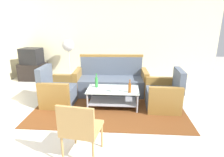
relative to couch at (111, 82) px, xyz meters
The scene contains 14 objects.
ground_plane 1.57m from the couch, 92.84° to the right, with size 14.00×14.00×0.00m, color beige.
wall_back 1.87m from the couch, 92.88° to the left, with size 6.52×0.12×2.80m.
rug 0.77m from the couch, 88.26° to the right, with size 3.16×2.20×0.01m, color brown.
couch is the anchor object (origin of this frame).
armchair_left 1.35m from the couch, 148.32° to the right, with size 0.72×0.78×0.85m.
armchair_right 1.42m from the couch, 33.12° to the right, with size 0.71×0.77×0.85m.
coffee_table 0.80m from the couch, 83.03° to the right, with size 1.10×0.60×0.40m.
bottle_brown 1.08m from the couch, 65.02° to the right, with size 0.06×0.06×0.27m.
bottle_green 0.77m from the couch, 111.32° to the right, with size 0.06×0.06×0.31m.
cup 0.95m from the couch, 84.12° to the right, with size 0.08×0.08×0.10m, color silver.
tv_stand 2.73m from the couch, 158.33° to the left, with size 0.80×0.50×0.52m, color black.
television 2.77m from the couch, 158.27° to the left, with size 0.66×0.53×0.48m.
pedestal_fan 1.87m from the couch, 142.37° to the left, with size 0.36×0.36×1.27m.
wicker_chair 2.46m from the couch, 95.38° to the right, with size 0.54×0.54×0.84m.
Camera 1 is at (0.41, -3.00, 1.82)m, focal length 30.10 mm.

